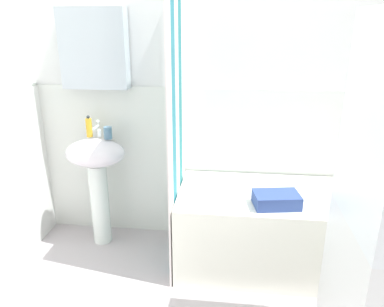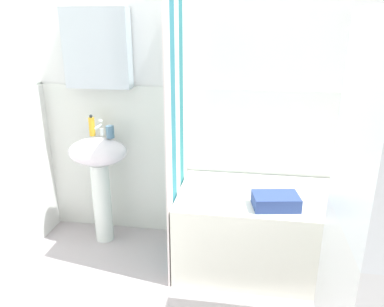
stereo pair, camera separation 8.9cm
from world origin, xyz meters
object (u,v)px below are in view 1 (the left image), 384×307
at_px(soap_dispenser, 89,127).
at_px(bathtub, 281,230).
at_px(lotion_bottle, 368,170).
at_px(body_wash_bottle, 352,170).
at_px(toothbrush_cup, 108,133).
at_px(towel_folded, 276,200).
at_px(sink, 97,169).

relative_size(soap_dispenser, bathtub, 0.12).
relative_size(lotion_bottle, body_wash_bottle, 1.16).
bearing_deg(body_wash_bottle, lotion_bottle, -14.33).
xyz_separation_m(soap_dispenser, lotion_bottle, (2.03, 0.04, -0.26)).
distance_m(toothbrush_cup, towel_folded, 1.29).
height_order(soap_dispenser, lotion_bottle, soap_dispenser).
distance_m(bathtub, lotion_bottle, 0.76).
relative_size(toothbrush_cup, towel_folded, 0.32).
height_order(sink, lotion_bottle, sink).
xyz_separation_m(toothbrush_cup, lotion_bottle, (1.88, 0.07, -0.23)).
relative_size(sink, lotion_bottle, 4.03).
xyz_separation_m(lotion_bottle, towel_folded, (-0.68, -0.44, -0.06)).
bearing_deg(sink, body_wash_bottle, 4.16).
bearing_deg(toothbrush_cup, body_wash_bottle, 3.01).
bearing_deg(lotion_bottle, body_wash_bottle, 165.67).
distance_m(lotion_bottle, towel_folded, 0.81).
bearing_deg(body_wash_bottle, toothbrush_cup, -176.99).
bearing_deg(bathtub, sink, 173.59).
relative_size(sink, bathtub, 0.59).
height_order(soap_dispenser, toothbrush_cup, soap_dispenser).
relative_size(toothbrush_cup, body_wash_bottle, 0.50).
distance_m(lotion_bottle, body_wash_bottle, 0.11).
bearing_deg(towel_folded, body_wash_bottle, 39.22).
relative_size(bathtub, lotion_bottle, 6.80).
height_order(soap_dispenser, bathtub, soap_dispenser).
relative_size(toothbrush_cup, lotion_bottle, 0.43).
xyz_separation_m(soap_dispenser, toothbrush_cup, (0.15, -0.03, -0.03)).
xyz_separation_m(soap_dispenser, body_wash_bottle, (1.93, 0.06, -0.27)).
relative_size(soap_dispenser, toothbrush_cup, 1.82).
bearing_deg(bathtub, towel_folded, -110.68).
bearing_deg(towel_folded, sink, 165.47).
xyz_separation_m(sink, toothbrush_cup, (0.09, 0.04, 0.27)).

